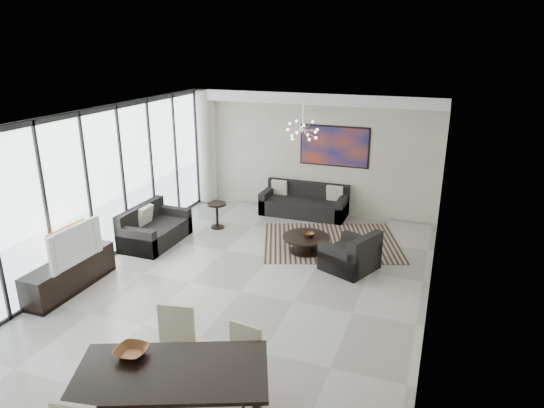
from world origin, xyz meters
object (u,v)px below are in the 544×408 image
at_px(coffee_table, 306,243).
at_px(sofa_main, 304,204).
at_px(tv_console, 69,274).
at_px(television, 70,244).
at_px(dining_table, 172,377).

bearing_deg(coffee_table, sofa_main, 107.40).
bearing_deg(coffee_table, tv_console, -139.28).
height_order(television, dining_table, television).
bearing_deg(dining_table, tv_console, 146.94).
bearing_deg(television, sofa_main, -25.24).
relative_size(coffee_table, television, 0.84).
height_order(sofa_main, dining_table, dining_table).
height_order(tv_console, dining_table, dining_table).
bearing_deg(coffee_table, television, -137.47).
xyz_separation_m(sofa_main, dining_table, (0.71, -7.17, 0.49)).
relative_size(coffee_table, sofa_main, 0.46).
height_order(tv_console, television, television).
relative_size(sofa_main, tv_console, 1.16).
bearing_deg(sofa_main, coffee_table, -72.60).
xyz_separation_m(tv_console, television, (0.16, -0.04, 0.60)).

